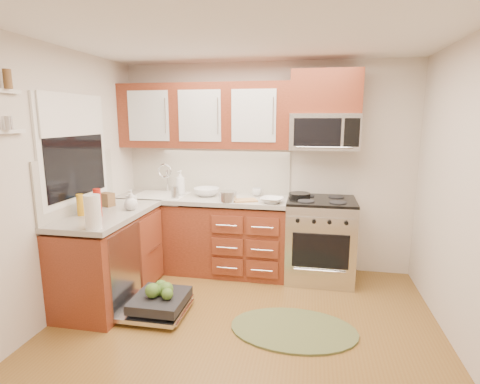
% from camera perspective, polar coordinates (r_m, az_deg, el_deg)
% --- Properties ---
extents(floor, '(3.50, 3.50, 0.00)m').
position_cam_1_polar(floor, '(3.40, -0.26, -21.79)').
color(floor, brown).
rests_on(floor, ground).
extents(ceiling, '(3.50, 3.50, 0.00)m').
position_cam_1_polar(ceiling, '(2.92, -0.31, 24.04)').
color(ceiling, white).
rests_on(ceiling, ground).
extents(wall_back, '(3.50, 0.04, 2.50)m').
position_cam_1_polar(wall_back, '(4.62, 3.93, 3.71)').
color(wall_back, beige).
rests_on(wall_back, ground).
extents(wall_front, '(3.50, 0.04, 2.50)m').
position_cam_1_polar(wall_front, '(1.33, -15.70, -16.15)').
color(wall_front, beige).
rests_on(wall_front, ground).
extents(wall_left, '(0.04, 3.50, 2.50)m').
position_cam_1_polar(wall_left, '(3.67, -28.17, 0.45)').
color(wall_left, beige).
rests_on(wall_left, ground).
extents(base_cabinet_back, '(2.05, 0.60, 0.85)m').
position_cam_1_polar(base_cabinet_back, '(4.66, -5.62, -6.68)').
color(base_cabinet_back, '#5A2714').
rests_on(base_cabinet_back, ground).
extents(base_cabinet_left, '(0.60, 1.25, 0.85)m').
position_cam_1_polar(base_cabinet_left, '(4.13, -19.19, -9.63)').
color(base_cabinet_left, '#5A2714').
rests_on(base_cabinet_left, ground).
extents(countertop_back, '(2.07, 0.64, 0.05)m').
position_cam_1_polar(countertop_back, '(4.53, -5.77, -0.98)').
color(countertop_back, '#AFA8A0').
rests_on(countertop_back, base_cabinet_back).
extents(countertop_left, '(0.64, 1.27, 0.05)m').
position_cam_1_polar(countertop_left, '(3.99, -19.51, -3.24)').
color(countertop_left, '#AFA8A0').
rests_on(countertop_left, base_cabinet_left).
extents(backsplash_back, '(2.05, 0.02, 0.57)m').
position_cam_1_polar(backsplash_back, '(4.75, -4.82, 3.42)').
color(backsplash_back, beige).
rests_on(backsplash_back, ground).
extents(backsplash_left, '(0.02, 1.25, 0.57)m').
position_cam_1_polar(backsplash_left, '(4.08, -23.37, 1.25)').
color(backsplash_left, beige).
rests_on(backsplash_left, ground).
extents(upper_cabinets, '(2.05, 0.35, 0.75)m').
position_cam_1_polar(upper_cabinets, '(4.55, -5.52, 11.46)').
color(upper_cabinets, '#5A2714').
rests_on(upper_cabinets, ground).
extents(cabinet_over_mw, '(0.76, 0.35, 0.47)m').
position_cam_1_polar(cabinet_over_mw, '(4.38, 12.96, 14.65)').
color(cabinet_over_mw, '#5A2714').
rests_on(cabinet_over_mw, ground).
extents(range, '(0.76, 0.64, 0.95)m').
position_cam_1_polar(range, '(4.45, 12.08, -7.08)').
color(range, silver).
rests_on(range, ground).
extents(microwave, '(0.76, 0.38, 0.40)m').
position_cam_1_polar(microwave, '(4.35, 12.72, 8.95)').
color(microwave, silver).
rests_on(microwave, ground).
extents(sink, '(0.62, 0.50, 0.26)m').
position_cam_1_polar(sink, '(4.70, -11.96, -1.95)').
color(sink, white).
rests_on(sink, ground).
extents(dishwasher, '(0.70, 0.60, 0.20)m').
position_cam_1_polar(dishwasher, '(3.83, -12.62, -16.31)').
color(dishwasher, silver).
rests_on(dishwasher, ground).
extents(window, '(0.03, 1.05, 1.05)m').
position_cam_1_polar(window, '(4.02, -23.94, 5.96)').
color(window, white).
rests_on(window, ground).
extents(window_blind, '(0.02, 0.96, 0.40)m').
position_cam_1_polar(window_blind, '(4.00, -24.02, 10.68)').
color(window_blind, white).
rests_on(window_blind, ground).
extents(shelf_lower, '(0.04, 0.40, 0.03)m').
position_cam_1_polar(shelf_lower, '(3.34, -32.32, 7.77)').
color(shelf_lower, white).
rests_on(shelf_lower, ground).
extents(rug, '(1.18, 0.82, 0.02)m').
position_cam_1_polar(rug, '(3.56, 8.15, -20.02)').
color(rug, brown).
rests_on(rug, ground).
extents(skillet, '(0.31, 0.31, 0.05)m').
position_cam_1_polar(skillet, '(4.40, 9.06, -0.45)').
color(skillet, black).
rests_on(skillet, range).
extents(stock_pot, '(0.22, 0.22, 0.12)m').
position_cam_1_polar(stock_pot, '(4.21, -1.86, -0.67)').
color(stock_pot, silver).
rests_on(stock_pot, countertop_back).
extents(cutting_board, '(0.30, 0.26, 0.02)m').
position_cam_1_polar(cutting_board, '(4.24, 0.79, -1.28)').
color(cutting_board, tan).
rests_on(cutting_board, countertop_back).
extents(canister, '(0.11, 0.11, 0.15)m').
position_cam_1_polar(canister, '(4.42, -9.91, -0.09)').
color(canister, silver).
rests_on(canister, countertop_back).
extents(paper_towel_roll, '(0.17, 0.17, 0.29)m').
position_cam_1_polar(paper_towel_roll, '(3.40, -21.52, -2.84)').
color(paper_towel_roll, white).
rests_on(paper_towel_roll, countertop_left).
extents(mustard_bottle, '(0.08, 0.08, 0.21)m').
position_cam_1_polar(mustard_bottle, '(3.91, -23.15, -1.82)').
color(mustard_bottle, gold).
rests_on(mustard_bottle, countertop_left).
extents(red_bottle, '(0.09, 0.09, 0.27)m').
position_cam_1_polar(red_bottle, '(3.81, -20.87, -1.53)').
color(red_bottle, '#AD190E').
rests_on(red_bottle, countertop_left).
extents(wooden_box, '(0.17, 0.14, 0.14)m').
position_cam_1_polar(wooden_box, '(4.24, -19.61, -1.09)').
color(wooden_box, brown).
rests_on(wooden_box, countertop_left).
extents(blue_carton, '(0.11, 0.07, 0.16)m').
position_cam_1_polar(blue_carton, '(4.01, -21.88, -1.81)').
color(blue_carton, '#2A85C7').
rests_on(blue_carton, countertop_left).
extents(bowl_a, '(0.30, 0.30, 0.06)m').
position_cam_1_polar(bowl_a, '(4.16, 4.88, -1.25)').
color(bowl_a, '#999999').
rests_on(bowl_a, countertop_back).
extents(bowl_b, '(0.40, 0.40, 0.10)m').
position_cam_1_polar(bowl_b, '(4.54, -5.13, 0.01)').
color(bowl_b, '#999999').
rests_on(bowl_b, countertop_back).
extents(cup, '(0.12, 0.12, 0.09)m').
position_cam_1_polar(cup, '(4.53, 2.61, 0.00)').
color(cup, '#999999').
rests_on(cup, countertop_back).
extents(soap_bottle_a, '(0.14, 0.14, 0.30)m').
position_cam_1_polar(soap_bottle_a, '(4.59, -9.06, 1.35)').
color(soap_bottle_a, '#999999').
rests_on(soap_bottle_a, countertop_back).
extents(soap_bottle_b, '(0.10, 0.10, 0.18)m').
position_cam_1_polar(soap_bottle_b, '(4.12, -16.24, -0.93)').
color(soap_bottle_b, '#999999').
rests_on(soap_bottle_b, countertop_left).
extents(soap_bottle_c, '(0.17, 0.17, 0.17)m').
position_cam_1_polar(soap_bottle_c, '(3.99, -16.29, -1.41)').
color(soap_bottle_c, '#999999').
rests_on(soap_bottle_c, countertop_left).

